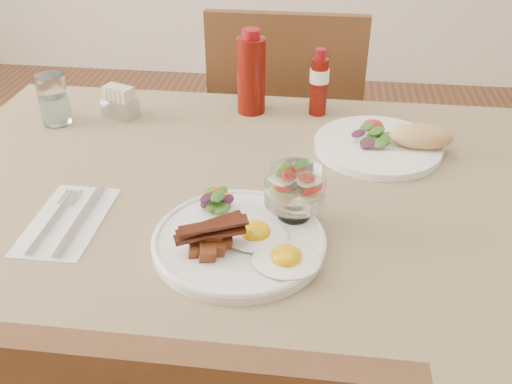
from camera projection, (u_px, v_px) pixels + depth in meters
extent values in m
cylinder|color=brown|center=(72.00, 225.00, 1.64)|extent=(0.06, 0.06, 0.71)
cylinder|color=brown|center=(496.00, 257.00, 1.52)|extent=(0.06, 0.06, 0.71)
cube|color=brown|center=(261.00, 200.00, 1.07)|extent=(1.30, 0.85, 0.04)
cube|color=#8D7B56|center=(261.00, 191.00, 1.06)|extent=(1.33, 0.88, 0.00)
cylinder|color=brown|center=(225.00, 230.00, 1.84)|extent=(0.04, 0.04, 0.45)
cylinder|color=brown|center=(338.00, 238.00, 1.80)|extent=(0.04, 0.04, 0.45)
cylinder|color=brown|center=(242.00, 173.00, 2.14)|extent=(0.04, 0.04, 0.45)
cylinder|color=brown|center=(338.00, 179.00, 2.10)|extent=(0.04, 0.04, 0.45)
cube|color=brown|center=(287.00, 141.00, 1.84)|extent=(0.42, 0.42, 0.03)
cube|color=brown|center=(284.00, 98.00, 1.55)|extent=(0.42, 0.03, 0.46)
cylinder|color=white|center=(239.00, 241.00, 0.92)|extent=(0.28, 0.28, 0.02)
ellipsoid|color=white|center=(286.00, 260.00, 0.86)|extent=(0.12, 0.11, 0.01)
ellipsoid|color=#F8AC04|center=(286.00, 256.00, 0.85)|extent=(0.05, 0.05, 0.03)
ellipsoid|color=white|center=(255.00, 235.00, 0.91)|extent=(0.12, 0.11, 0.01)
ellipsoid|color=#F8AC04|center=(255.00, 231.00, 0.91)|extent=(0.05, 0.05, 0.03)
cube|color=brown|center=(206.00, 242.00, 0.88)|extent=(0.02, 0.02, 0.02)
cube|color=brown|center=(217.00, 248.00, 0.87)|extent=(0.03, 0.03, 0.02)
cube|color=brown|center=(196.00, 250.00, 0.87)|extent=(0.02, 0.02, 0.02)
cube|color=brown|center=(224.00, 241.00, 0.89)|extent=(0.02, 0.02, 0.02)
cube|color=brown|center=(207.00, 253.00, 0.86)|extent=(0.03, 0.03, 0.02)
cube|color=brown|center=(198.00, 240.00, 0.89)|extent=(0.02, 0.02, 0.02)
cube|color=brown|center=(214.00, 235.00, 0.87)|extent=(0.02, 0.02, 0.02)
cube|color=#4B190C|center=(208.00, 233.00, 0.87)|extent=(0.11, 0.06, 0.01)
cube|color=#4B190C|center=(211.00, 233.00, 0.86)|extent=(0.11, 0.05, 0.01)
cube|color=#4B190C|center=(210.00, 225.00, 0.87)|extent=(0.10, 0.07, 0.01)
cube|color=#4B190C|center=(214.00, 225.00, 0.86)|extent=(0.11, 0.06, 0.01)
ellipsoid|color=#245215|center=(217.00, 207.00, 0.98)|extent=(0.04, 0.04, 0.01)
ellipsoid|color=#245215|center=(225.00, 201.00, 0.99)|extent=(0.04, 0.03, 0.01)
ellipsoid|color=#3E132B|center=(207.00, 203.00, 0.98)|extent=(0.03, 0.03, 0.01)
ellipsoid|color=#245215|center=(222.00, 208.00, 0.96)|extent=(0.04, 0.04, 0.01)
ellipsoid|color=#245215|center=(213.00, 206.00, 0.96)|extent=(0.04, 0.03, 0.01)
ellipsoid|color=#3E132B|center=(227.00, 200.00, 0.97)|extent=(0.03, 0.03, 0.01)
ellipsoid|color=#245215|center=(212.00, 193.00, 0.98)|extent=(0.04, 0.03, 0.01)
ellipsoid|color=#245215|center=(221.00, 192.00, 0.98)|extent=(0.03, 0.03, 0.01)
ellipsoid|color=#3E132B|center=(206.00, 198.00, 0.96)|extent=(0.03, 0.03, 0.01)
ellipsoid|color=#245215|center=(218.00, 196.00, 0.96)|extent=(0.04, 0.03, 0.01)
cylinder|color=orange|center=(219.00, 192.00, 0.97)|extent=(0.03, 0.02, 0.01)
cylinder|color=orange|center=(211.00, 191.00, 0.97)|extent=(0.03, 0.03, 0.01)
cylinder|color=orange|center=(223.00, 194.00, 0.96)|extent=(0.03, 0.00, 0.01)
cylinder|color=white|center=(294.00, 212.00, 0.96)|extent=(0.05, 0.05, 0.01)
cylinder|color=white|center=(294.00, 206.00, 0.95)|extent=(0.02, 0.02, 0.02)
cylinder|color=white|center=(295.00, 187.00, 0.93)|extent=(0.10, 0.10, 0.06)
cylinder|color=#F9EDB0|center=(285.00, 191.00, 0.94)|extent=(0.03, 0.03, 0.01)
cylinder|color=#F9EDB0|center=(305.00, 192.00, 0.93)|extent=(0.03, 0.03, 0.01)
cylinder|color=#F9EDB0|center=(293.00, 182.00, 0.95)|extent=(0.03, 0.03, 0.01)
cylinder|color=#84AF35|center=(286.00, 175.00, 0.93)|extent=(0.04, 0.04, 0.01)
cone|color=red|center=(306.00, 179.00, 0.91)|extent=(0.03, 0.03, 0.03)
cone|color=red|center=(287.00, 177.00, 0.91)|extent=(0.03, 0.03, 0.03)
cone|color=red|center=(296.00, 166.00, 0.93)|extent=(0.03, 0.03, 0.03)
ellipsoid|color=#347E2D|center=(299.00, 165.00, 0.91)|extent=(0.02, 0.01, 0.00)
ellipsoid|color=#347E2D|center=(304.00, 163.00, 0.91)|extent=(0.02, 0.01, 0.00)
cylinder|color=white|center=(377.00, 146.00, 1.19)|extent=(0.26, 0.26, 0.02)
ellipsoid|color=#245215|center=(369.00, 142.00, 1.18)|extent=(0.05, 0.04, 0.01)
ellipsoid|color=#245215|center=(376.00, 134.00, 1.20)|extent=(0.04, 0.04, 0.01)
ellipsoid|color=#3E132B|center=(368.00, 144.00, 1.16)|extent=(0.04, 0.04, 0.01)
ellipsoid|color=#245215|center=(381.00, 142.00, 1.15)|extent=(0.05, 0.04, 0.01)
ellipsoid|color=#245215|center=(387.00, 136.00, 1.17)|extent=(0.04, 0.03, 0.01)
ellipsoid|color=#3E132B|center=(358.00, 134.00, 1.18)|extent=(0.04, 0.03, 0.01)
ellipsoid|color=#245215|center=(377.00, 131.00, 1.18)|extent=(0.04, 0.04, 0.01)
ellipsoid|color=#245215|center=(367.00, 127.00, 1.19)|extent=(0.04, 0.03, 0.01)
ellipsoid|color=red|center=(373.00, 128.00, 1.21)|extent=(0.04, 0.04, 0.03)
ellipsoid|color=tan|center=(421.00, 135.00, 1.16)|extent=(0.14, 0.11, 0.05)
cylinder|color=#580B05|center=(251.00, 76.00, 1.31)|extent=(0.07, 0.07, 0.17)
cylinder|color=maroon|center=(251.00, 34.00, 1.26)|extent=(0.04, 0.04, 0.02)
cylinder|color=#580B05|center=(319.00, 87.00, 1.31)|extent=(0.05, 0.05, 0.13)
cylinder|color=white|center=(319.00, 75.00, 1.29)|extent=(0.05, 0.05, 0.03)
cylinder|color=maroon|center=(321.00, 54.00, 1.27)|extent=(0.03, 0.03, 0.02)
cube|color=silver|center=(120.00, 108.00, 1.32)|extent=(0.09, 0.07, 0.04)
cube|color=tan|center=(110.00, 95.00, 1.31)|extent=(0.02, 0.04, 0.05)
cube|color=tan|center=(114.00, 96.00, 1.31)|extent=(0.02, 0.04, 0.05)
cube|color=tan|center=(119.00, 97.00, 1.30)|extent=(0.02, 0.04, 0.05)
cube|color=tan|center=(123.00, 98.00, 1.30)|extent=(0.02, 0.04, 0.05)
cube|color=tan|center=(128.00, 99.00, 1.29)|extent=(0.02, 0.04, 0.05)
cylinder|color=white|center=(54.00, 100.00, 1.27)|extent=(0.07, 0.07, 0.11)
cylinder|color=silver|center=(56.00, 109.00, 1.29)|extent=(0.06, 0.06, 0.06)
cube|color=silver|center=(68.00, 221.00, 0.98)|extent=(0.12, 0.22, 0.00)
cube|color=silver|center=(81.00, 220.00, 0.97)|extent=(0.02, 0.20, 0.00)
cube|color=silver|center=(47.00, 229.00, 0.95)|extent=(0.01, 0.14, 0.00)
cube|color=silver|center=(63.00, 197.00, 1.03)|extent=(0.00, 0.05, 0.00)
cube|color=silver|center=(68.00, 197.00, 1.03)|extent=(0.00, 0.05, 0.00)
cube|color=silver|center=(72.00, 197.00, 1.03)|extent=(0.00, 0.05, 0.00)
cube|color=silver|center=(77.00, 198.00, 1.03)|extent=(0.00, 0.05, 0.00)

